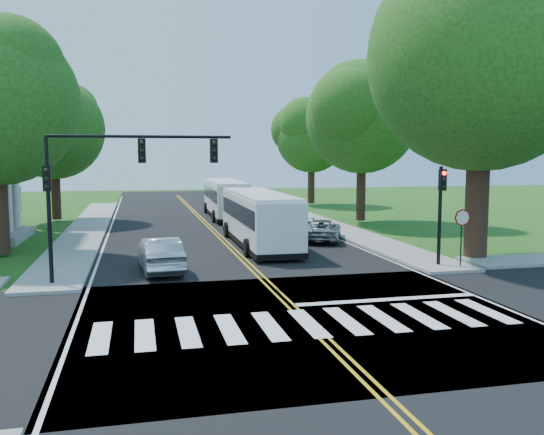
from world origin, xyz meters
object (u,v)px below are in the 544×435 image
object	(u,v)px
bus_lead	(259,218)
bus_follow	(225,198)
signal_nw	(112,172)
suv	(322,230)
dark_sedan	(293,223)
hatchback	(160,255)
signal_ne	(441,202)

from	to	relation	value
bus_lead	bus_follow	size ratio (longest dim) A/B	0.99
signal_nw	suv	world-z (taller)	signal_nw
bus_lead	dark_sedan	size ratio (longest dim) A/B	3.01
signal_nw	suv	distance (m)	15.10
hatchback	dark_sedan	xyz separation A→B (m)	(9.10, 11.67, -0.19)
signal_nw	hatchback	world-z (taller)	signal_nw
signal_nw	signal_ne	size ratio (longest dim) A/B	1.62
hatchback	suv	bearing A→B (deg)	-148.13
suv	dark_sedan	bearing A→B (deg)	-61.40
suv	signal_ne	bearing A→B (deg)	127.58
signal_ne	bus_follow	xyz separation A→B (m)	(-6.15, 23.33, -1.37)
dark_sedan	bus_lead	bearing A→B (deg)	49.24
suv	hatchback	bearing A→B (deg)	58.32
bus_lead	suv	distance (m)	4.20
bus_lead	signal_nw	bearing A→B (deg)	48.10
hatchback	bus_lead	bearing A→B (deg)	-136.71
hatchback	bus_follow	bearing A→B (deg)	-110.51
signal_ne	dark_sedan	xyz separation A→B (m)	(-3.11, 13.55, -2.40)
signal_ne	dark_sedan	size ratio (longest dim) A/B	1.15
signal_ne	hatchback	distance (m)	12.55
bus_lead	bus_follow	distance (m)	15.17
bus_follow	hatchback	world-z (taller)	bus_follow
signal_ne	bus_follow	size ratio (longest dim) A/B	0.38
suv	bus_lead	bearing A→B (deg)	34.20
hatchback	dark_sedan	world-z (taller)	hatchback
bus_lead	hatchback	bearing A→B (deg)	48.61
signal_ne	bus_lead	bearing A→B (deg)	128.79
suv	dark_sedan	distance (m)	4.54
suv	dark_sedan	world-z (taller)	suv
signal_nw	suv	xyz separation A→B (m)	(11.49, 9.06, -3.73)
suv	dark_sedan	xyz separation A→B (m)	(-0.54, 4.51, -0.08)
signal_ne	suv	bearing A→B (deg)	105.84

